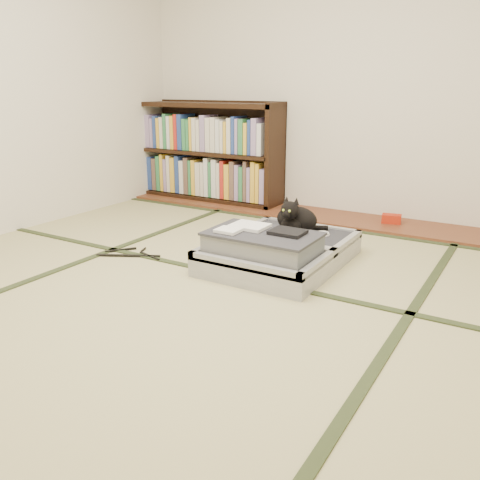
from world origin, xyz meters
The scene contains 9 objects.
floor centered at (0.00, 0.00, 0.00)m, with size 4.50×4.50×0.00m, color tan.
wood_strip centered at (0.00, 2.00, 0.01)m, with size 4.00×0.50×0.02m, color brown.
red_item centered at (0.47, 2.03, 0.06)m, with size 0.15×0.09×0.07m, color #AD210D.
tatami_borders centered at (0.00, 0.49, 0.00)m, with size 4.00×4.50×0.01m.
bookcase centered at (-1.33, 2.07, 0.45)m, with size 1.49×0.34×0.96m.
suitcase centered at (0.11, 0.70, 0.10)m, with size 0.73×0.97×0.29m.
cat centered at (0.10, 0.99, 0.24)m, with size 0.32×0.33×0.26m.
cable_coil centered at (0.28, 1.03, 0.15)m, with size 0.10×0.10×0.02m.
hanger centered at (-0.81, 0.38, 0.01)m, with size 0.43×0.29×0.01m.
Camera 1 is at (1.45, -2.00, 1.08)m, focal length 38.00 mm.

